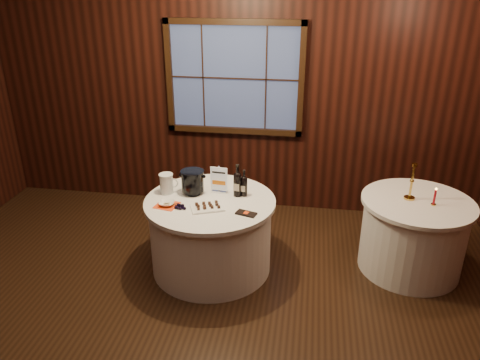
% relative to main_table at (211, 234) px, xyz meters
% --- Properties ---
extents(ground, '(6.00, 6.00, 0.00)m').
position_rel_main_table_xyz_m(ground, '(0.00, -1.00, -0.39)').
color(ground, black).
rests_on(ground, ground).
extents(back_wall, '(6.00, 0.10, 3.00)m').
position_rel_main_table_xyz_m(back_wall, '(0.00, 1.48, 1.16)').
color(back_wall, black).
rests_on(back_wall, ground).
extents(main_table, '(1.28, 1.28, 0.77)m').
position_rel_main_table_xyz_m(main_table, '(0.00, 0.00, 0.00)').
color(main_table, white).
rests_on(main_table, ground).
extents(side_table, '(1.08, 1.08, 0.77)m').
position_rel_main_table_xyz_m(side_table, '(2.00, 0.30, 0.00)').
color(side_table, white).
rests_on(side_table, ground).
extents(sign_stand, '(0.17, 0.10, 0.28)m').
position_rel_main_table_xyz_m(sign_stand, '(0.06, 0.19, 0.48)').
color(sign_stand, silver).
rests_on(sign_stand, main_table).
extents(port_bottle_left, '(0.08, 0.09, 0.33)m').
position_rel_main_table_xyz_m(port_bottle_left, '(0.25, 0.14, 0.53)').
color(port_bottle_left, black).
rests_on(port_bottle_left, main_table).
extents(port_bottle_right, '(0.07, 0.07, 0.27)m').
position_rel_main_table_xyz_m(port_bottle_right, '(0.31, 0.15, 0.50)').
color(port_bottle_right, black).
rests_on(port_bottle_right, main_table).
extents(ice_bucket, '(0.24, 0.24, 0.24)m').
position_rel_main_table_xyz_m(ice_bucket, '(-0.20, 0.13, 0.51)').
color(ice_bucket, black).
rests_on(ice_bucket, main_table).
extents(chocolate_plate, '(0.36, 0.30, 0.04)m').
position_rel_main_table_xyz_m(chocolate_plate, '(0.01, -0.18, 0.40)').
color(chocolate_plate, white).
rests_on(chocolate_plate, main_table).
extents(chocolate_box, '(0.21, 0.14, 0.02)m').
position_rel_main_table_xyz_m(chocolate_box, '(0.39, -0.23, 0.39)').
color(chocolate_box, black).
rests_on(chocolate_box, main_table).
extents(grape_bunch, '(0.19, 0.10, 0.04)m').
position_rel_main_table_xyz_m(grape_bunch, '(-0.24, -0.21, 0.40)').
color(grape_bunch, black).
rests_on(grape_bunch, main_table).
extents(glass_pitcher, '(0.19, 0.14, 0.20)m').
position_rel_main_table_xyz_m(glass_pitcher, '(-0.46, 0.09, 0.49)').
color(glass_pitcher, silver).
rests_on(glass_pitcher, main_table).
extents(orange_napkin, '(0.24, 0.24, 0.00)m').
position_rel_main_table_xyz_m(orange_napkin, '(-0.38, -0.17, 0.38)').
color(orange_napkin, '#EF4214').
rests_on(orange_napkin, main_table).
extents(cracker_bowl, '(0.16, 0.16, 0.04)m').
position_rel_main_table_xyz_m(cracker_bowl, '(-0.38, -0.17, 0.40)').
color(cracker_bowl, white).
rests_on(cracker_bowl, orange_napkin).
extents(brass_candlestick, '(0.10, 0.10, 0.37)m').
position_rel_main_table_xyz_m(brass_candlestick, '(1.92, 0.33, 0.52)').
color(brass_candlestick, gold).
rests_on(brass_candlestick, side_table).
extents(red_candle, '(0.05, 0.05, 0.18)m').
position_rel_main_table_xyz_m(red_candle, '(2.12, 0.22, 0.45)').
color(red_candle, gold).
rests_on(red_candle, side_table).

